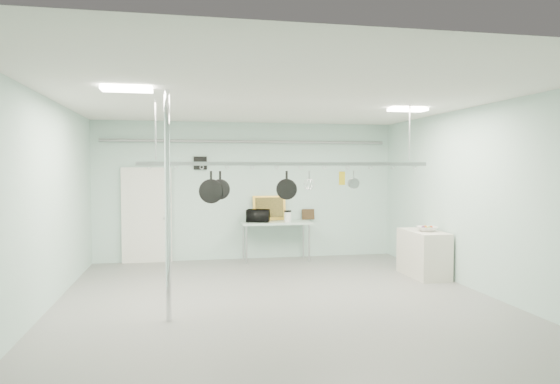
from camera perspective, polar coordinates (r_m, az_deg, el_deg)
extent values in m
plane|color=gray|center=(8.06, 0.03, -12.58)|extent=(8.00, 8.00, 0.00)
cube|color=silver|center=(7.85, 0.04, 10.51)|extent=(7.00, 8.00, 0.02)
cube|color=#ADD0C3|center=(11.73, -3.70, 0.13)|extent=(7.00, 0.02, 3.20)
cube|color=#ADD0C3|center=(9.12, 22.09, -0.79)|extent=(0.02, 8.00, 3.20)
cube|color=silver|center=(11.65, -14.97, -2.69)|extent=(1.10, 0.10, 2.20)
cube|color=black|center=(11.61, -9.10, 3.28)|extent=(0.30, 0.04, 0.30)
cylinder|color=gray|center=(11.64, -3.66, 5.77)|extent=(6.60, 0.07, 0.07)
cylinder|color=silver|center=(7.05, -12.70, -1.62)|extent=(0.08, 0.08, 3.20)
cube|color=#AAC8B8|center=(11.49, -0.47, -3.52)|extent=(1.60, 0.70, 0.05)
cylinder|color=#B7B7BC|center=(11.16, -3.86, -6.04)|extent=(0.04, 0.04, 0.86)
cylinder|color=#B7B7BC|center=(11.71, -4.20, -5.63)|extent=(0.04, 0.04, 0.86)
cylinder|color=#B7B7BC|center=(11.43, 3.36, -5.83)|extent=(0.04, 0.04, 0.86)
cylinder|color=#B7B7BC|center=(11.97, 2.69, -5.45)|extent=(0.04, 0.04, 0.86)
cube|color=beige|center=(10.29, 16.08, -6.77)|extent=(0.60, 1.20, 0.90)
cube|color=#B7B7BC|center=(8.11, 1.02, 3.24)|extent=(4.80, 0.06, 0.06)
cylinder|color=#B7B7BC|center=(7.96, -14.04, 6.77)|extent=(0.02, 0.02, 0.94)
cylinder|color=#B7B7BC|center=(8.81, 14.59, 6.36)|extent=(0.02, 0.02, 0.94)
cube|color=white|center=(6.94, -17.09, 11.17)|extent=(0.65, 0.30, 0.05)
cube|color=white|center=(9.16, 14.38, 9.11)|extent=(0.65, 0.30, 0.05)
imported|color=black|center=(11.40, -2.52, -2.73)|extent=(0.59, 0.47, 0.28)
cylinder|color=silver|center=(11.39, 0.89, -2.88)|extent=(0.20, 0.20, 0.23)
cube|color=gold|center=(11.73, -1.24, -1.85)|extent=(0.78, 0.16, 0.58)
cube|color=#362513|center=(11.94, 3.23, -2.57)|extent=(0.30, 0.09, 0.25)
imported|color=silver|center=(10.15, 16.46, -4.07)|extent=(0.45, 0.45, 0.10)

